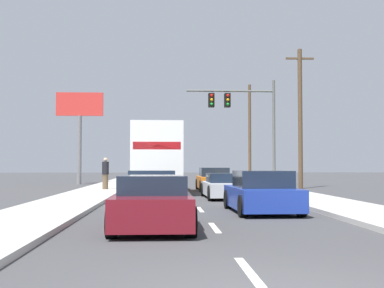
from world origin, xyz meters
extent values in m
plane|color=#3D3D3F|center=(0.00, 25.00, 0.00)|extent=(140.00, 140.00, 0.00)
cube|color=#B2AFA8|center=(4.85, 20.00, 0.07)|extent=(2.60, 80.00, 0.14)
cube|color=#B2AFA8|center=(-4.85, 20.00, 0.07)|extent=(2.60, 80.00, 0.14)
cube|color=silver|center=(0.00, 1.53, 0.00)|extent=(0.14, 2.00, 0.01)
cube|color=silver|center=(0.00, 6.53, 0.00)|extent=(0.14, 2.00, 0.01)
cube|color=silver|center=(0.00, 11.53, 0.00)|extent=(0.14, 2.00, 0.01)
cube|color=silver|center=(0.00, 16.53, 0.00)|extent=(0.14, 2.00, 0.01)
cube|color=silver|center=(0.00, 21.53, 0.00)|extent=(0.14, 2.00, 0.01)
cube|color=silver|center=(0.00, 26.53, 0.00)|extent=(0.14, 2.00, 0.01)
cube|color=silver|center=(0.00, 31.53, 0.00)|extent=(0.14, 2.00, 0.01)
cube|color=silver|center=(0.00, 36.53, 0.00)|extent=(0.14, 2.00, 0.01)
cube|color=silver|center=(0.00, 41.53, 0.00)|extent=(0.14, 2.00, 0.01)
cube|color=silver|center=(0.00, 46.53, 0.00)|extent=(0.14, 2.00, 0.01)
cube|color=silver|center=(0.00, 51.53, 0.00)|extent=(0.14, 2.00, 0.01)
cube|color=white|center=(-1.60, 20.80, 2.26)|extent=(2.54, 5.82, 2.62)
cube|color=red|center=(-1.56, 17.92, 2.39)|extent=(2.21, 0.07, 0.36)
cube|color=tan|center=(-1.66, 24.83, 1.44)|extent=(2.39, 2.32, 2.29)
cylinder|color=black|center=(-2.84, 24.82, 0.48)|extent=(0.31, 0.96, 0.96)
cylinder|color=black|center=(-0.48, 24.85, 0.48)|extent=(0.31, 0.96, 0.96)
cylinder|color=black|center=(-2.76, 19.62, 0.48)|extent=(0.31, 0.96, 0.96)
cylinder|color=black|center=(-0.41, 19.65, 0.48)|extent=(0.31, 0.96, 0.96)
cube|color=white|center=(-1.66, 13.13, 0.49)|extent=(1.90, 4.64, 0.70)
cube|color=#192333|center=(-1.66, 12.80, 1.07)|extent=(1.64, 2.04, 0.47)
cylinder|color=black|center=(-2.54, 14.87, 0.32)|extent=(0.23, 0.64, 0.64)
cylinder|color=black|center=(-0.84, 14.90, 0.32)|extent=(0.23, 0.64, 0.64)
cylinder|color=black|center=(-2.49, 11.36, 0.32)|extent=(0.23, 0.64, 0.64)
cylinder|color=black|center=(-0.78, 11.39, 0.32)|extent=(0.23, 0.64, 0.64)
cube|color=maroon|center=(-1.47, 6.43, 0.48)|extent=(1.78, 4.18, 0.68)
cube|color=#192333|center=(-1.46, 6.40, 1.04)|extent=(1.56, 1.91, 0.43)
cylinder|color=black|center=(-2.29, 7.96, 0.32)|extent=(0.22, 0.64, 0.64)
cylinder|color=black|center=(-0.65, 7.97, 0.32)|extent=(0.22, 0.64, 0.64)
cylinder|color=black|center=(-2.28, 4.89, 0.32)|extent=(0.22, 0.64, 0.64)
cylinder|color=black|center=(-0.64, 4.90, 0.32)|extent=(0.22, 0.64, 0.64)
cube|color=orange|center=(1.68, 24.22, 0.48)|extent=(1.83, 4.41, 0.68)
cube|color=#192333|center=(1.68, 24.26, 1.08)|extent=(1.61, 2.26, 0.52)
cylinder|color=black|center=(0.82, 25.86, 0.32)|extent=(0.22, 0.64, 0.64)
cylinder|color=black|center=(2.52, 25.87, 0.32)|extent=(0.22, 0.64, 0.64)
cylinder|color=black|center=(0.84, 22.56, 0.32)|extent=(0.22, 0.64, 0.64)
cylinder|color=black|center=(2.53, 22.57, 0.32)|extent=(0.22, 0.64, 0.64)
cube|color=#B7BABF|center=(1.52, 17.18, 0.43)|extent=(1.86, 4.32, 0.57)
cube|color=#192333|center=(1.52, 17.11, 0.92)|extent=(1.60, 1.99, 0.41)
cylinder|color=black|center=(0.65, 18.75, 0.32)|extent=(0.23, 0.64, 0.64)
cylinder|color=black|center=(2.32, 18.78, 0.32)|extent=(0.23, 0.64, 0.64)
cylinder|color=black|center=(0.71, 15.57, 0.32)|extent=(0.23, 0.64, 0.64)
cylinder|color=black|center=(2.38, 15.60, 0.32)|extent=(0.23, 0.64, 0.64)
cube|color=#1E389E|center=(1.86, 10.35, 0.47)|extent=(1.91, 4.10, 0.66)
cube|color=#192333|center=(1.86, 10.18, 1.06)|extent=(1.65, 1.92, 0.52)
cylinder|color=black|center=(0.97, 11.82, 0.32)|extent=(0.23, 0.64, 0.64)
cylinder|color=black|center=(2.68, 11.85, 0.32)|extent=(0.23, 0.64, 0.64)
cylinder|color=black|center=(1.04, 8.85, 0.32)|extent=(0.23, 0.64, 0.64)
cylinder|color=black|center=(2.74, 8.89, 0.32)|extent=(0.23, 0.64, 0.64)
cylinder|color=#595B56|center=(6.34, 29.29, 3.69)|extent=(0.20, 0.20, 7.37)
cylinder|color=#595B56|center=(3.31, 29.29, 6.60)|extent=(6.06, 0.14, 0.14)
cube|color=black|center=(3.10, 29.29, 5.95)|extent=(0.40, 0.56, 0.95)
sphere|color=red|center=(3.10, 28.98, 6.25)|extent=(0.20, 0.20, 0.20)
sphere|color=orange|center=(3.10, 28.98, 5.95)|extent=(0.20, 0.20, 0.20)
sphere|color=green|center=(3.10, 28.98, 5.65)|extent=(0.20, 0.20, 0.20)
cube|color=black|center=(1.99, 29.29, 5.95)|extent=(0.40, 0.56, 0.95)
sphere|color=red|center=(1.99, 28.98, 6.25)|extent=(0.20, 0.20, 0.20)
sphere|color=orange|center=(1.99, 28.98, 5.95)|extent=(0.20, 0.20, 0.20)
sphere|color=green|center=(1.99, 28.98, 5.65)|extent=(0.20, 0.20, 0.20)
cylinder|color=brown|center=(7.38, 26.27, 4.44)|extent=(0.28, 0.28, 8.88)
cube|color=brown|center=(7.38, 26.27, 8.28)|extent=(1.80, 0.12, 0.12)
cylinder|color=brown|center=(6.94, 43.04, 4.62)|extent=(0.28, 0.28, 9.24)
cube|color=brown|center=(6.94, 43.04, 8.64)|extent=(1.80, 0.12, 0.12)
cylinder|color=slate|center=(-7.84, 34.39, 2.66)|extent=(0.36, 0.36, 5.32)
cube|color=red|center=(-7.84, 34.39, 6.23)|extent=(3.64, 0.20, 1.82)
cylinder|color=brown|center=(-4.52, 23.23, 0.55)|extent=(0.32, 0.32, 0.82)
cylinder|color=black|center=(-4.52, 23.23, 1.32)|extent=(0.38, 0.38, 0.72)
sphere|color=tan|center=(-4.52, 23.23, 1.79)|extent=(0.22, 0.22, 0.22)
camera|label=1|loc=(-1.18, -5.74, 1.50)|focal=47.99mm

